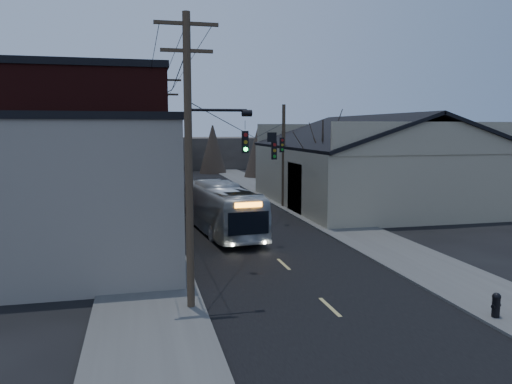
# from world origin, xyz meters

# --- Properties ---
(ground) EXTENTS (160.00, 160.00, 0.00)m
(ground) POSITION_xyz_m (0.00, 0.00, 0.00)
(ground) COLOR black
(ground) RESTS_ON ground
(road_surface) EXTENTS (9.00, 110.00, 0.02)m
(road_surface) POSITION_xyz_m (0.00, 30.00, 0.01)
(road_surface) COLOR black
(road_surface) RESTS_ON ground
(sidewalk_left) EXTENTS (4.00, 110.00, 0.12)m
(sidewalk_left) POSITION_xyz_m (-6.50, 30.00, 0.06)
(sidewalk_left) COLOR #474744
(sidewalk_left) RESTS_ON ground
(sidewalk_right) EXTENTS (4.00, 110.00, 0.12)m
(sidewalk_right) POSITION_xyz_m (6.50, 30.00, 0.06)
(sidewalk_right) COLOR #474744
(sidewalk_right) RESTS_ON ground
(building_clapboard) EXTENTS (8.00, 8.00, 7.00)m
(building_clapboard) POSITION_xyz_m (-9.00, 9.00, 3.50)
(building_clapboard) COLOR slate
(building_clapboard) RESTS_ON ground
(building_brick) EXTENTS (10.00, 12.00, 10.00)m
(building_brick) POSITION_xyz_m (-10.00, 20.00, 5.00)
(building_brick) COLOR black
(building_brick) RESTS_ON ground
(building_left_far) EXTENTS (9.00, 14.00, 7.00)m
(building_left_far) POSITION_xyz_m (-9.50, 36.00, 3.50)
(building_left_far) COLOR #36302B
(building_left_far) RESTS_ON ground
(warehouse) EXTENTS (16.16, 20.60, 7.73)m
(warehouse) POSITION_xyz_m (13.00, 25.00, 2.70)
(warehouse) COLOR gray
(warehouse) RESTS_ON ground
(building_far_left) EXTENTS (10.00, 12.00, 6.00)m
(building_far_left) POSITION_xyz_m (-6.00, 65.00, 3.00)
(building_far_left) COLOR #36302B
(building_far_left) RESTS_ON ground
(building_far_right) EXTENTS (12.00, 14.00, 5.00)m
(building_far_right) POSITION_xyz_m (7.00, 70.00, 2.50)
(building_far_right) COLOR #36302B
(building_far_right) RESTS_ON ground
(bare_tree) EXTENTS (0.40, 0.40, 7.20)m
(bare_tree) POSITION_xyz_m (6.50, 20.00, 3.60)
(bare_tree) COLOR black
(bare_tree) RESTS_ON ground
(utility_lines) EXTENTS (11.24, 45.28, 10.50)m
(utility_lines) POSITION_xyz_m (-3.11, 24.14, 4.95)
(utility_lines) COLOR #382B1E
(utility_lines) RESTS_ON ground
(bus) EXTENTS (3.69, 11.32, 3.10)m
(bus) POSITION_xyz_m (-1.70, 16.08, 1.55)
(bus) COLOR #A7AEB3
(bus) RESTS_ON ground
(parked_car) EXTENTS (1.72, 4.02, 1.29)m
(parked_car) POSITION_xyz_m (-4.30, 26.07, 0.64)
(parked_car) COLOR #ABADB2
(parked_car) RESTS_ON ground
(fire_hydrant) EXTENTS (0.42, 0.29, 0.86)m
(fire_hydrant) POSITION_xyz_m (5.09, -0.46, 0.58)
(fire_hydrant) COLOR black
(fire_hydrant) RESTS_ON sidewalk_right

